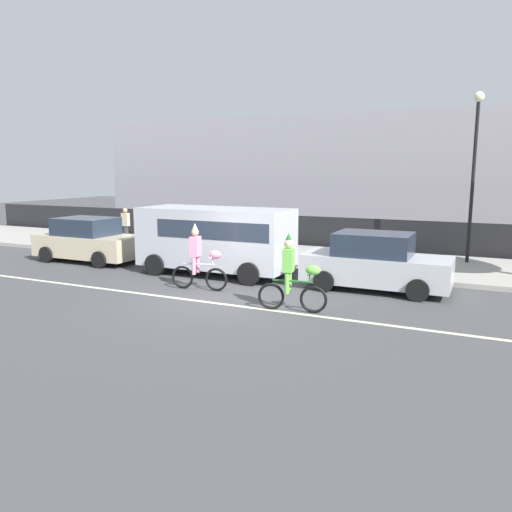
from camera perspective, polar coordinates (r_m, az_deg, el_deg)
ground_plane at (r=13.43m, az=-3.82°, el=-4.87°), size 80.00×80.00×0.00m
road_centre_line at (r=13.01m, az=-4.88°, el=-5.35°), size 36.00×0.14×0.01m
sidewalk_curb at (r=19.23m, az=5.57°, el=-0.19°), size 60.00×5.00×0.15m
fence_line at (r=21.86m, az=8.15°, el=2.62°), size 40.00×0.08×1.40m
building_backdrop at (r=30.41m, az=10.14°, el=9.19°), size 28.00×8.00×6.29m
parade_cyclist_pink at (r=14.28m, az=-6.50°, el=-0.57°), size 1.71×0.51×1.92m
parade_cyclist_lime at (r=12.05m, az=4.23°, el=-2.47°), size 1.71×0.52×1.92m
parked_van_silver at (r=16.30m, az=-4.43°, el=2.31°), size 5.00×2.22×2.18m
parked_car_silver at (r=14.64m, az=13.49°, el=-0.76°), size 4.10×1.92×1.64m
parked_car_beige at (r=19.72m, az=-18.62°, el=1.66°), size 4.10×1.92×1.64m
street_lamp_post at (r=19.04m, az=23.73°, el=10.77°), size 0.36×0.36×5.86m
pedestrian_onlooker at (r=22.42m, az=-14.67°, el=3.38°), size 0.32×0.20×1.62m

